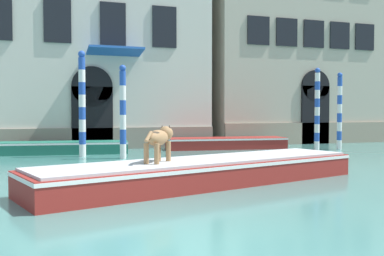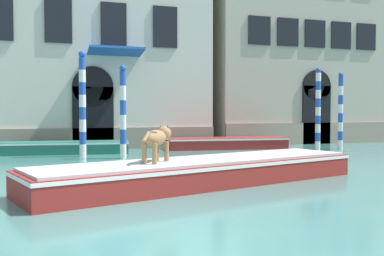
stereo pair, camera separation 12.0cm
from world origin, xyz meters
name	(u,v)px [view 2 (the right image)]	position (x,y,z in m)	size (l,w,h in m)	color
ground_plane	(188,248)	(0.00, 0.00, 0.00)	(120.00, 120.00, 0.00)	#427A75
palazzo_right	(287,39)	(12.41, 19.00, 6.31)	(10.66, 6.13, 12.66)	#B2A893
boat_foreground	(203,171)	(1.92, 4.84, 0.34)	(9.17, 4.48, 0.65)	maroon
dog_on_deck	(157,138)	(0.67, 4.55, 1.21)	(0.91, 1.08, 0.86)	#997047
boat_moored_near_palazzo	(65,147)	(-1.09, 14.35, 0.28)	(5.57, 2.13, 0.53)	#1E6651
boat_moored_far	(227,143)	(6.56, 14.55, 0.29)	(5.95, 2.19, 0.54)	maroon
mooring_pole_0	(123,111)	(1.01, 11.61, 1.83)	(0.25, 0.25, 3.63)	white
mooring_pole_1	(82,103)	(-0.43, 12.85, 2.15)	(0.28, 0.28, 4.27)	white
mooring_pole_2	(341,111)	(11.64, 12.57, 1.86)	(0.24, 0.24, 3.69)	white
mooring_pole_3	(318,108)	(10.42, 12.63, 1.96)	(0.25, 0.25, 3.88)	white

